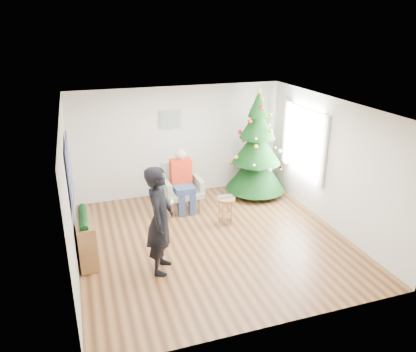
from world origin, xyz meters
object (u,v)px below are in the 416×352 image
object	(u,v)px
stool	(225,210)
console	(86,239)
christmas_tree	(257,148)
standing_man	(160,220)
armchair	(182,192)

from	to	relation	value
stool	console	bearing A→B (deg)	-169.53
christmas_tree	standing_man	world-z (taller)	christmas_tree
christmas_tree	armchair	size ratio (longest dim) A/B	2.51
christmas_tree	armchair	world-z (taller)	christmas_tree
armchair	console	distance (m)	2.63
stool	console	world-z (taller)	console
christmas_tree	console	distance (m)	4.49
stool	console	xyz separation A→B (m)	(-2.81, -0.52, 0.10)
console	standing_man	bearing A→B (deg)	-33.96
stool	console	distance (m)	2.86
armchair	standing_man	size ratio (longest dim) A/B	0.56
christmas_tree	armchair	bearing A→B (deg)	-172.64
stool	standing_man	bearing A→B (deg)	-142.44
standing_man	stool	bearing A→B (deg)	-30.00
christmas_tree	standing_man	size ratio (longest dim) A/B	1.40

